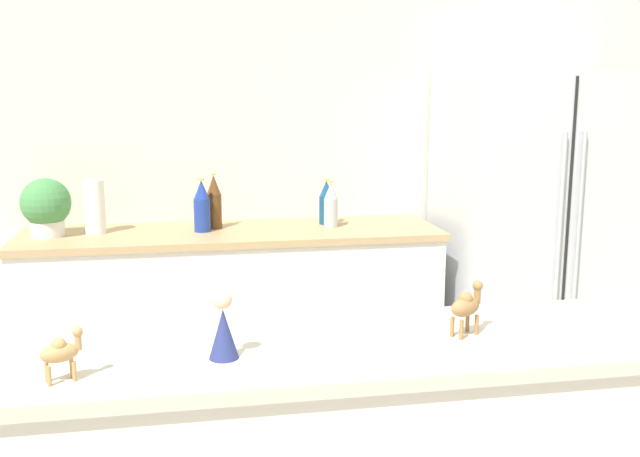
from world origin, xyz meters
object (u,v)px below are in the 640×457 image
at_px(camel_figurine, 466,305).
at_px(potted_plant, 46,206).
at_px(camel_figurine_second, 61,351).
at_px(back_bottle_2, 326,203).
at_px(refrigerator, 532,231).
at_px(back_bottle_1, 331,205).
at_px(wise_man_figurine_crimson, 223,329).
at_px(paper_towel_roll, 95,207).
at_px(back_bottle_3, 202,207).
at_px(back_bottle_0, 214,202).

bearing_deg(camel_figurine, potted_plant, 125.40).
xyz_separation_m(camel_figurine, camel_figurine_second, (-0.97, -0.13, -0.01)).
bearing_deg(camel_figurine, back_bottle_2, 89.34).
height_order(refrigerator, back_bottle_1, refrigerator).
bearing_deg(back_bottle_1, refrigerator, -3.11).
height_order(back_bottle_1, camel_figurine_second, back_bottle_1).
xyz_separation_m(back_bottle_2, wise_man_figurine_crimson, (-0.64, -2.07, 0.03)).
relative_size(paper_towel_roll, back_bottle_3, 1.00).
bearing_deg(back_bottle_3, paper_towel_roll, 174.60).
xyz_separation_m(potted_plant, camel_figurine_second, (0.41, -2.06, -0.00)).
distance_m(potted_plant, camel_figurine_second, 2.10).
height_order(back_bottle_1, wise_man_figurine_crimson, same).
height_order(paper_towel_roll, back_bottle_1, paper_towel_roll).
height_order(camel_figurine, camel_figurine_second, camel_figurine).
height_order(back_bottle_0, back_bottle_1, back_bottle_0).
xyz_separation_m(back_bottle_2, back_bottle_3, (-0.65, -0.09, 0.01)).
bearing_deg(wise_man_figurine_crimson, back_bottle_0, 88.56).
xyz_separation_m(paper_towel_roll, camel_figurine, (1.15, -1.97, 0.02)).
relative_size(back_bottle_1, camel_figurine_second, 2.07).
bearing_deg(back_bottle_1, back_bottle_0, 172.46).
distance_m(back_bottle_2, wise_man_figurine_crimson, 2.16).
bearing_deg(refrigerator, paper_towel_roll, 177.31).
distance_m(paper_towel_roll, back_bottle_0, 0.59).
relative_size(refrigerator, camel_figurine, 12.35).
bearing_deg(camel_figurine_second, camel_figurine, 7.38).
relative_size(potted_plant, wise_man_figurine_crimson, 1.73).
height_order(back_bottle_3, camel_figurine, back_bottle_3).
bearing_deg(back_bottle_0, back_bottle_1, -7.54).
height_order(camel_figurine_second, wise_man_figurine_crimson, wise_man_figurine_crimson).
bearing_deg(camel_figurine_second, refrigerator, 43.47).
xyz_separation_m(back_bottle_1, camel_figurine, (-0.03, -1.92, 0.04)).
relative_size(back_bottle_1, camel_figurine, 1.75).
bearing_deg(camel_figurine_second, back_bottle_0, 79.35).
bearing_deg(camel_figurine, camel_figurine_second, -172.62).
xyz_separation_m(paper_towel_roll, camel_figurine_second, (0.19, -2.10, 0.01)).
bearing_deg(back_bottle_3, camel_figurine_second, -99.33).
bearing_deg(refrigerator, back_bottle_2, 172.24).
bearing_deg(back_bottle_2, wise_man_figurine_crimson, -107.24).
bearing_deg(back_bottle_2, back_bottle_1, -86.16).
xyz_separation_m(potted_plant, back_bottle_3, (0.74, -0.01, -0.02)).
bearing_deg(potted_plant, back_bottle_2, 3.34).
height_order(camel_figurine, wise_man_figurine_crimson, wise_man_figurine_crimson).
relative_size(back_bottle_0, back_bottle_2, 1.18).
xyz_separation_m(refrigerator, back_bottle_0, (-1.70, 0.14, 0.18)).
relative_size(back_bottle_0, back_bottle_3, 1.06).
bearing_deg(camel_figurine, paper_towel_roll, 120.34).
relative_size(back_bottle_2, back_bottle_3, 0.90).
height_order(potted_plant, back_bottle_2, potted_plant).
xyz_separation_m(back_bottle_2, camel_figurine, (-0.02, -2.01, 0.04)).
bearing_deg(back_bottle_3, camel_figurine, -71.83).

